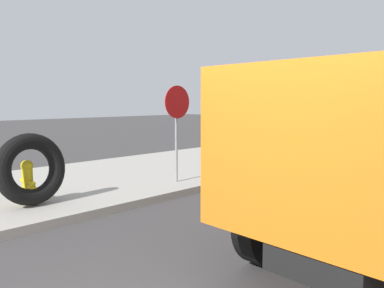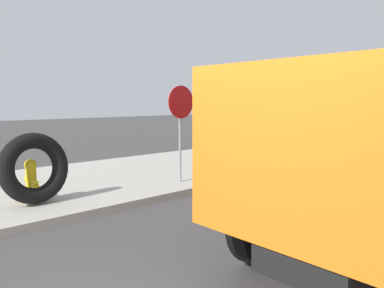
{
  "view_description": "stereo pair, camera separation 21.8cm",
  "coord_description": "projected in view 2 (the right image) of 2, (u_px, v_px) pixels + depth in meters",
  "views": [
    {
      "loc": [
        -1.98,
        -1.9,
        2.07
      ],
      "look_at": [
        2.64,
        2.64,
        1.34
      ],
      "focal_mm": 36.39,
      "sensor_mm": 36.0,
      "label": 1
    },
    {
      "loc": [
        -1.82,
        -2.06,
        2.07
      ],
      "look_at": [
        2.64,
        2.64,
        1.34
      ],
      "focal_mm": 36.39,
      "sensor_mm": 36.0,
      "label": 2
    }
  ],
  "objects": [
    {
      "name": "fire_hydrant",
      "position": [
        31.0,
        179.0,
        7.33
      ],
      "size": [
        0.22,
        0.51,
        0.82
      ],
      "color": "yellow",
      "rests_on": "sidewalk_curb"
    },
    {
      "name": "loose_tire",
      "position": [
        34.0,
        168.0,
        7.17
      ],
      "size": [
        1.34,
        0.51,
        1.34
      ],
      "primitive_type": "torus",
      "rotation": [
        1.46,
        0.0,
        0.05
      ],
      "color": "black",
      "rests_on": "sidewalk_curb"
    },
    {
      "name": "stop_sign",
      "position": [
        181.0,
        115.0,
        9.05
      ],
      "size": [
        0.76,
        0.08,
        2.26
      ],
      "color": "gray",
      "rests_on": "sidewalk_curb"
    }
  ]
}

